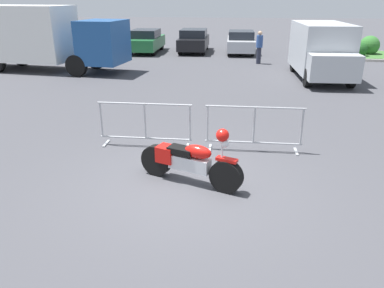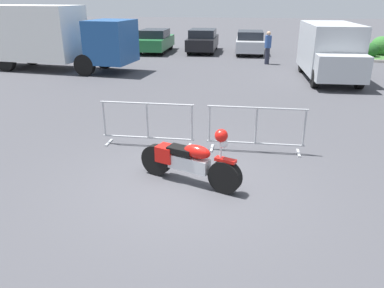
{
  "view_description": "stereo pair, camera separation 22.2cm",
  "coord_description": "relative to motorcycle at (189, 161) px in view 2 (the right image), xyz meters",
  "views": [
    {
      "loc": [
        0.85,
        -6.29,
        3.38
      ],
      "look_at": [
        0.07,
        0.55,
        0.65
      ],
      "focal_mm": 35.0,
      "sensor_mm": 36.0,
      "label": 1
    },
    {
      "loc": [
        1.07,
        -6.26,
        3.38
      ],
      "look_at": [
        0.07,
        0.55,
        0.65
      ],
      "focal_mm": 35.0,
      "sensor_mm": 36.0,
      "label": 2
    }
  ],
  "objects": [
    {
      "name": "ground_plane",
      "position": [
        -0.07,
        -0.15,
        -0.46
      ],
      "size": [
        120.0,
        120.0,
        0.0
      ],
      "primitive_type": "plane",
      "color": "#424247"
    },
    {
      "name": "motorcycle",
      "position": [
        0.0,
        0.0,
        0.0
      ],
      "size": [
        2.06,
        0.96,
        1.22
      ],
      "rotation": [
        0.0,
        0.0,
        -0.38
      ],
      "color": "black",
      "rests_on": "ground"
    },
    {
      "name": "crowd_barrier_near",
      "position": [
        -1.28,
        1.79,
        0.09
      ],
      "size": [
        2.24,
        0.44,
        1.07
      ],
      "rotation": [
        0.0,
        0.0,
        -0.0
      ],
      "color": "#9EA0A5",
      "rests_on": "ground"
    },
    {
      "name": "crowd_barrier_far",
      "position": [
        1.28,
        1.79,
        0.09
      ],
      "size": [
        2.24,
        0.44,
        1.07
      ],
      "rotation": [
        0.0,
        0.0,
        -0.0
      ],
      "color": "#9EA0A5",
      "rests_on": "ground"
    },
    {
      "name": "box_truck",
      "position": [
        -8.61,
        10.96,
        1.17
      ],
      "size": [
        7.91,
        3.15,
        2.98
      ],
      "rotation": [
        0.0,
        0.0,
        -0.12
      ],
      "color": "white",
      "rests_on": "ground"
    },
    {
      "name": "delivery_van",
      "position": [
        4.46,
        10.61,
        0.78
      ],
      "size": [
        2.11,
        5.05,
        2.31
      ],
      "rotation": [
        0.0,
        0.0,
        -1.54
      ],
      "color": "#B2B7BC",
      "rests_on": "ground"
    },
    {
      "name": "parked_car_yellow",
      "position": [
        -10.9,
        18.19,
        0.28
      ],
      "size": [
        1.79,
        4.31,
        1.46
      ],
      "rotation": [
        0.0,
        0.0,
        1.58
      ],
      "color": "yellow",
      "rests_on": "ground"
    },
    {
      "name": "parked_car_maroon",
      "position": [
        -7.9,
        17.79,
        0.27
      ],
      "size": [
        1.77,
        4.26,
        1.44
      ],
      "rotation": [
        0.0,
        0.0,
        1.58
      ],
      "color": "maroon",
      "rests_on": "ground"
    },
    {
      "name": "parked_car_green",
      "position": [
        -4.9,
        17.65,
        0.26
      ],
      "size": [
        1.74,
        4.21,
        1.42
      ],
      "rotation": [
        0.0,
        0.0,
        1.58
      ],
      "color": "#236B38",
      "rests_on": "ground"
    },
    {
      "name": "parked_car_black",
      "position": [
        -1.9,
        18.18,
        0.26
      ],
      "size": [
        1.75,
        4.22,
        1.43
      ],
      "rotation": [
        0.0,
        0.0,
        1.58
      ],
      "color": "black",
      "rests_on": "ground"
    },
    {
      "name": "parked_car_silver",
      "position": [
        1.1,
        17.89,
        0.24
      ],
      "size": [
        1.69,
        4.08,
        1.38
      ],
      "rotation": [
        0.0,
        0.0,
        1.58
      ],
      "color": "#B7BABF",
      "rests_on": "ground"
    },
    {
      "name": "pedestrian",
      "position": [
        2.02,
        14.06,
        0.46
      ],
      "size": [
        0.47,
        0.47,
        1.69
      ],
      "rotation": [
        0.0,
        0.0,
        0.54
      ],
      "color": "#262838",
      "rests_on": "ground"
    },
    {
      "name": "planter_island",
      "position": [
        8.47,
        17.39,
        -0.17
      ],
      "size": [
        4.34,
        4.34,
        1.2
      ],
      "color": "#ADA89E",
      "rests_on": "ground"
    }
  ]
}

